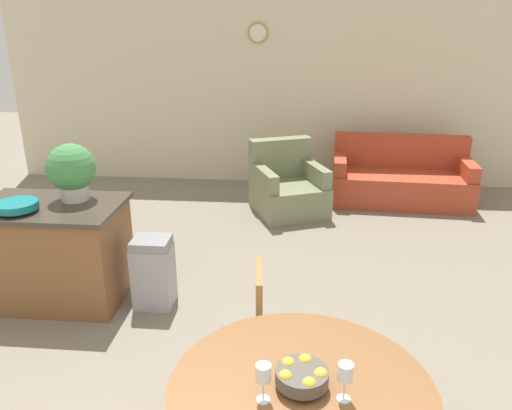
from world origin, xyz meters
name	(u,v)px	position (x,y,z in m)	size (l,w,h in m)	color
wall_back	(272,94)	(0.00, 6.40, 1.35)	(8.00, 0.09, 2.70)	beige
dining_chair_far_side	(277,328)	(0.32, 1.63, 0.52)	(0.46, 0.46, 0.93)	#9E6B3D
fruit_bowl	(302,375)	(0.47, 0.78, 0.84)	(0.25, 0.25, 0.12)	#4C4742
wine_glass_left	(263,375)	(0.30, 0.68, 0.92)	(0.07, 0.07, 0.19)	silver
wine_glass_right	(345,374)	(0.66, 0.72, 0.92)	(0.07, 0.07, 0.19)	silver
kitchen_island	(55,252)	(-1.69, 2.69, 0.45)	(1.23, 0.80, 0.90)	brown
teal_bowl	(17,206)	(-1.86, 2.51, 0.95)	(0.34, 0.34, 0.08)	#147A7F
potted_plant	(72,170)	(-1.51, 2.84, 1.17)	(0.41, 0.41, 0.50)	beige
trash_bin	(153,272)	(-0.80, 2.66, 0.31)	(0.33, 0.29, 0.63)	#9E9EA3
couch	(400,180)	(1.83, 5.62, 0.30)	(1.88, 0.96, 0.88)	#B24228
armchair	(287,189)	(0.29, 5.08, 0.30)	(1.11, 1.15, 0.91)	#7A7F5B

